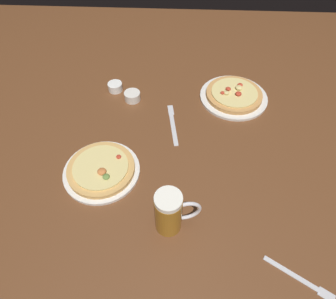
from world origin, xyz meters
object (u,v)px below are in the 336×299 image
at_px(pizza_plate_far, 234,95).
at_px(beer_mug_dark, 170,212).
at_px(ramekin_sauce, 115,87).
at_px(knife_right, 173,124).
at_px(pizza_plate_near, 101,170).
at_px(ramekin_butter, 132,96).
at_px(fork_left, 300,279).

relative_size(pizza_plate_far, beer_mug_dark, 1.78).
distance_m(ramekin_sauce, knife_right, 0.35).
height_order(pizza_plate_near, pizza_plate_far, same).
height_order(ramekin_sauce, knife_right, ramekin_sauce).
distance_m(ramekin_butter, fork_left, 0.94).
height_order(ramekin_butter, knife_right, ramekin_butter).
distance_m(beer_mug_dark, fork_left, 0.41).
relative_size(pizza_plate_near, beer_mug_dark, 1.63).
distance_m(pizza_plate_near, knife_right, 0.36).
bearing_deg(pizza_plate_far, ramekin_sauce, 176.86).
xyz_separation_m(pizza_plate_far, fork_left, (0.12, -0.78, -0.01)).
bearing_deg(pizza_plate_near, fork_left, -28.15).
bearing_deg(pizza_plate_near, ramekin_butter, 81.54).
relative_size(pizza_plate_near, fork_left, 1.51).
height_order(beer_mug_dark, fork_left, beer_mug_dark).
xyz_separation_m(ramekin_sauce, fork_left, (0.66, -0.80, -0.02)).
bearing_deg(beer_mug_dark, ramekin_sauce, 113.29).
height_order(fork_left, knife_right, same).
height_order(pizza_plate_near, knife_right, pizza_plate_near).
bearing_deg(knife_right, pizza_plate_near, -133.94).
height_order(beer_mug_dark, ramekin_butter, beer_mug_dark).
bearing_deg(pizza_plate_near, ramekin_sauce, 93.40).
xyz_separation_m(ramekin_butter, fork_left, (0.57, -0.74, -0.02)).
xyz_separation_m(pizza_plate_near, ramekin_butter, (0.06, 0.40, 0.00)).
height_order(beer_mug_dark, knife_right, beer_mug_dark).
height_order(pizza_plate_far, ramekin_sauce, pizza_plate_far).
bearing_deg(fork_left, beer_mug_dark, 158.67).
relative_size(pizza_plate_near, knife_right, 1.17).
height_order(pizza_plate_far, ramekin_butter, pizza_plate_far).
bearing_deg(ramekin_sauce, knife_right, -37.48).
height_order(pizza_plate_near, beer_mug_dark, beer_mug_dark).
distance_m(fork_left, knife_right, 0.71).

